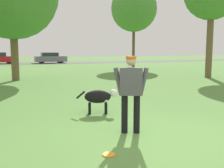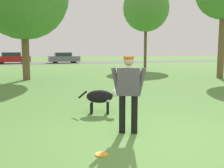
{
  "view_description": "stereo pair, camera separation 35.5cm",
  "coord_description": "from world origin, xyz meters",
  "px_view_note": "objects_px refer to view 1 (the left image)",
  "views": [
    {
      "loc": [
        -2.55,
        -4.12,
        1.68
      ],
      "look_at": [
        -0.29,
        1.44,
        0.9
      ],
      "focal_mm": 42.0,
      "sensor_mm": 36.0,
      "label": 1
    },
    {
      "loc": [
        -2.22,
        -4.24,
        1.68
      ],
      "look_at": [
        -0.29,
        1.44,
        0.9
      ],
      "focal_mm": 42.0,
      "sensor_mm": 36.0,
      "label": 2
    }
  ],
  "objects_px": {
    "dog": "(99,97)",
    "parked_car_grey": "(50,58)",
    "tree_far_right": "(134,9)",
    "frisbee": "(109,155)",
    "person": "(131,88)"
  },
  "relations": [
    {
      "from": "person",
      "to": "tree_far_right",
      "type": "relative_size",
      "value": 0.21
    },
    {
      "from": "person",
      "to": "frisbee",
      "type": "xyz_separation_m",
      "value": [
        -0.83,
        -0.92,
        -0.91
      ]
    },
    {
      "from": "dog",
      "to": "parked_car_grey",
      "type": "relative_size",
      "value": 0.27
    },
    {
      "from": "person",
      "to": "parked_car_grey",
      "type": "distance_m",
      "value": 29.42
    },
    {
      "from": "dog",
      "to": "tree_far_right",
      "type": "height_order",
      "value": "tree_far_right"
    },
    {
      "from": "person",
      "to": "tree_far_right",
      "type": "distance_m",
      "value": 19.27
    },
    {
      "from": "dog",
      "to": "frisbee",
      "type": "relative_size",
      "value": 4.99
    },
    {
      "from": "person",
      "to": "dog",
      "type": "height_order",
      "value": "person"
    },
    {
      "from": "tree_far_right",
      "to": "dog",
      "type": "bearing_deg",
      "value": -119.76
    },
    {
      "from": "tree_far_right",
      "to": "parked_car_grey",
      "type": "relative_size",
      "value": 1.87
    },
    {
      "from": "person",
      "to": "dog",
      "type": "xyz_separation_m",
      "value": [
        -0.05,
        1.77,
        -0.48
      ]
    },
    {
      "from": "dog",
      "to": "tree_far_right",
      "type": "xyz_separation_m",
      "value": [
        8.55,
        14.95,
        4.86
      ]
    },
    {
      "from": "person",
      "to": "parked_car_grey",
      "type": "xyz_separation_m",
      "value": [
        3.03,
        29.27,
        -0.26
      ]
    },
    {
      "from": "frisbee",
      "to": "tree_far_right",
      "type": "distance_m",
      "value": 20.65
    },
    {
      "from": "dog",
      "to": "parked_car_grey",
      "type": "distance_m",
      "value": 27.67
    }
  ]
}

